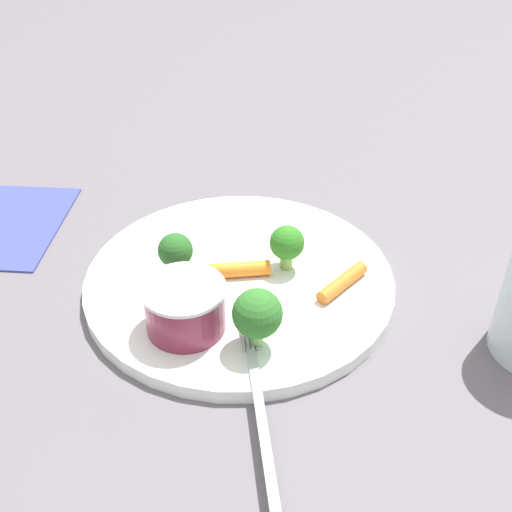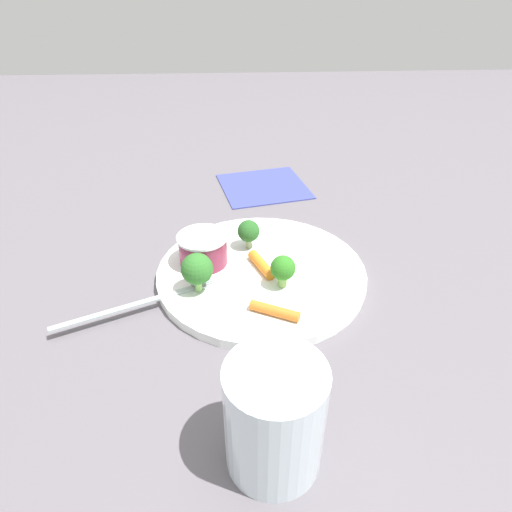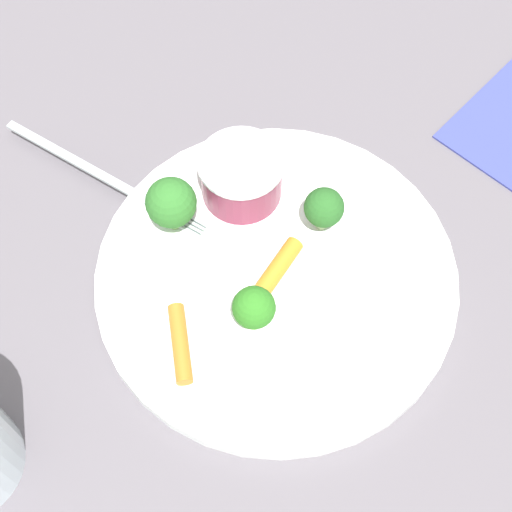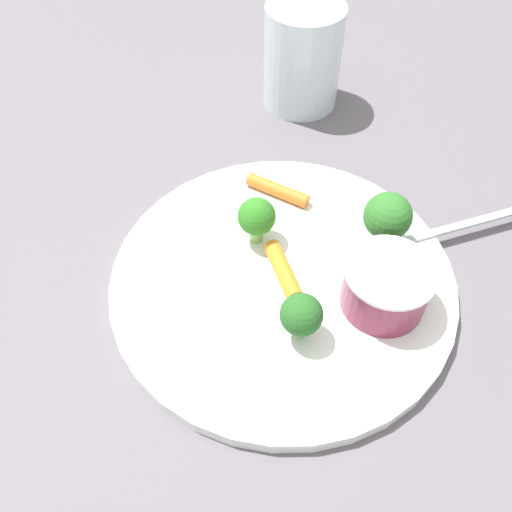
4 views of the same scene
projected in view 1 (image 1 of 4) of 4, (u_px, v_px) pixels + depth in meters
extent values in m
plane|color=#5D575E|center=(240.00, 287.00, 0.56)|extent=(2.40, 2.40, 0.00)
cylinder|color=white|center=(239.00, 281.00, 0.55)|extent=(0.26, 0.26, 0.01)
cylinder|color=maroon|center=(185.00, 309.00, 0.49)|extent=(0.06, 0.06, 0.04)
cylinder|color=silver|center=(183.00, 289.00, 0.47)|extent=(0.06, 0.06, 0.00)
cylinder|color=#8EA975|center=(177.00, 268.00, 0.54)|extent=(0.01, 0.01, 0.01)
sphere|color=#265C23|center=(175.00, 250.00, 0.53)|extent=(0.03, 0.03, 0.03)
cylinder|color=#82B45C|center=(286.00, 260.00, 0.55)|extent=(0.01, 0.01, 0.01)
sphere|color=#2D7520|center=(287.00, 243.00, 0.54)|extent=(0.03, 0.03, 0.03)
cylinder|color=#88C264|center=(257.00, 337.00, 0.48)|extent=(0.01, 0.01, 0.02)
sphere|color=#2E6D28|center=(257.00, 314.00, 0.46)|extent=(0.04, 0.04, 0.04)
cylinder|color=orange|center=(342.00, 282.00, 0.53)|extent=(0.06, 0.03, 0.01)
cylinder|color=orange|center=(239.00, 270.00, 0.54)|extent=(0.03, 0.05, 0.01)
cube|color=#B1C0C0|center=(264.00, 438.00, 0.41)|extent=(0.15, 0.07, 0.00)
cube|color=#B1C0C0|center=(242.00, 337.00, 0.48)|extent=(0.03, 0.01, 0.00)
cube|color=#B1C0C0|center=(247.00, 337.00, 0.49)|extent=(0.03, 0.01, 0.00)
cube|color=#B1C0C0|center=(251.00, 337.00, 0.49)|extent=(0.03, 0.01, 0.00)
cube|color=#B1C0C0|center=(256.00, 336.00, 0.49)|extent=(0.03, 0.01, 0.00)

